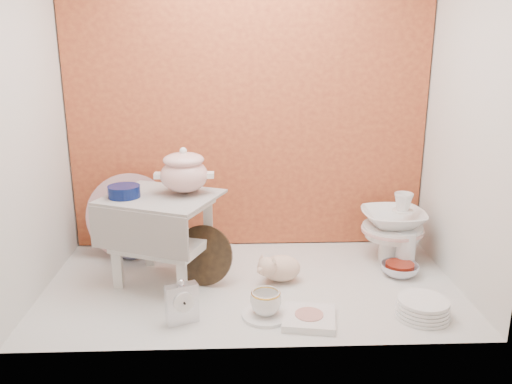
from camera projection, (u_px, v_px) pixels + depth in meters
ground at (252, 284)px, 2.32m from camera, size 1.80×1.80×0.00m
niche_shell at (250, 67)px, 2.23m from camera, size 1.86×1.03×1.53m
step_stool at (163, 239)px, 2.30m from camera, size 0.57×0.53×0.40m
soup_tureen at (184, 171)px, 2.25m from camera, size 0.29×0.29×0.21m
cobalt_bowl at (124, 191)px, 2.22m from camera, size 0.16×0.16×0.05m
floral_platter at (130, 216)px, 2.58m from camera, size 0.43×0.14×0.42m
blue_white_vase at (132, 229)px, 2.60m from camera, size 0.34×0.34×0.27m
lacquer_tray at (203, 255)px, 2.30m from camera, size 0.28×0.16×0.26m
mantel_clock at (182, 302)px, 1.98m from camera, size 0.13×0.09×0.18m
plush_pig at (281, 268)px, 2.33m from camera, size 0.25×0.20×0.13m
teacup_saucer at (266, 315)px, 2.04m from camera, size 0.24×0.24×0.01m
gold_rim_teacup at (266, 303)px, 2.03m from camera, size 0.15×0.15×0.09m
lattice_dish at (309, 318)px, 2.01m from camera, size 0.23×0.23×0.03m
dinner_plate_stack at (423, 308)px, 2.04m from camera, size 0.26×0.26×0.07m
crystal_bowl at (399, 270)px, 2.40m from camera, size 0.21×0.21×0.05m
clear_glass_vase at (406, 250)px, 2.46m from camera, size 0.10×0.10×0.18m
porcelain_tower at (393, 227)px, 2.53m from camera, size 0.40×0.40×0.35m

